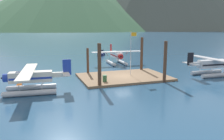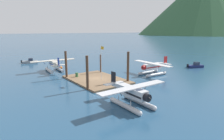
{
  "view_description": "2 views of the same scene",
  "coord_description": "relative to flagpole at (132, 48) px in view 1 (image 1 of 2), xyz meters",
  "views": [
    {
      "loc": [
        -12.74,
        -31.29,
        7.66
      ],
      "look_at": [
        -1.68,
        0.58,
        1.22
      ],
      "focal_mm": 36.43,
      "sensor_mm": 36.0,
      "label": 1
    },
    {
      "loc": [
        30.87,
        -19.01,
        9.75
      ],
      "look_at": [
        0.09,
        3.82,
        1.61
      ],
      "focal_mm": 30.02,
      "sensor_mm": 36.0,
      "label": 2
    }
  ],
  "objects": [
    {
      "name": "piling_near_left",
      "position": [
        -6.37,
        -4.47,
        -1.59
      ],
      "size": [
        0.47,
        0.47,
        5.65
      ],
      "primitive_type": "cylinder",
      "color": "#4C3323",
      "rests_on": "ground"
    },
    {
      "name": "mooring_buoy",
      "position": [
        -16.03,
        -1.91,
        -4.03
      ],
      "size": [
        0.78,
        0.78,
        0.78
      ],
      "primitive_type": "sphere",
      "color": "orange",
      "rests_on": "ground"
    },
    {
      "name": "ground_plane",
      "position": [
        -1.39,
        -0.35,
        -4.42
      ],
      "size": [
        1200.0,
        1200.0,
        0.0
      ],
      "primitive_type": "plane",
      "color": "navy"
    },
    {
      "name": "flagpole",
      "position": [
        0.0,
        0.0,
        0.0
      ],
      "size": [
        0.95,
        0.1,
        6.69
      ],
      "color": "silver",
      "rests_on": "dock_platform"
    },
    {
      "name": "seaplane_cream_port_aft",
      "position": [
        -14.62,
        -4.16,
        -2.84
      ],
      "size": [
        7.96,
        10.48,
        3.84
      ],
      "color": "#B7BABF",
      "rests_on": "ground"
    },
    {
      "name": "dock_platform",
      "position": [
        -1.39,
        -0.35,
        -4.27
      ],
      "size": [
        13.16,
        8.93,
        0.3
      ],
      "primitive_type": "cube",
      "color": "brown",
      "rests_on": "ground"
    },
    {
      "name": "seaplane_white_bow_right",
      "position": [
        2.07,
        12.2,
        -2.84
      ],
      "size": [
        10.45,
        7.98,
        3.84
      ],
      "color": "#B7BABF",
      "rests_on": "ground"
    },
    {
      "name": "seaplane_silver_stbd_aft",
      "position": [
        12.45,
        -3.45,
        -2.84
      ],
      "size": [
        7.98,
        10.43,
        3.84
      ],
      "color": "#B7BABF",
      "rests_on": "ground"
    },
    {
      "name": "fuel_drum",
      "position": [
        -5.16,
        -2.76,
        -3.68
      ],
      "size": [
        0.62,
        0.62,
        0.88
      ],
      "color": "#33663D",
      "rests_on": "dock_platform"
    },
    {
      "name": "piling_far_right",
      "position": [
        3.56,
        3.62,
        -1.47
      ],
      "size": [
        0.46,
        0.46,
        5.9
      ],
      "primitive_type": "cylinder",
      "color": "#4C3323",
      "rests_on": "ground"
    },
    {
      "name": "piling_far_left",
      "position": [
        -5.98,
        3.7,
        -2.25
      ],
      "size": [
        0.39,
        0.39,
        4.34
      ],
      "primitive_type": "cylinder",
      "color": "#4C3323",
      "rests_on": "ground"
    },
    {
      "name": "boat_navy_open_north",
      "position": [
        3.42,
        27.85,
        -3.93
      ],
      "size": [
        3.17,
        4.52,
        1.5
      ],
      "color": "navy",
      "rests_on": "ground"
    },
    {
      "name": "piling_near_right",
      "position": [
        2.97,
        -4.76,
        -1.54
      ],
      "size": [
        0.46,
        0.46,
        5.76
      ],
      "primitive_type": "cylinder",
      "color": "#4C3323",
      "rests_on": "ground"
    }
  ]
}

